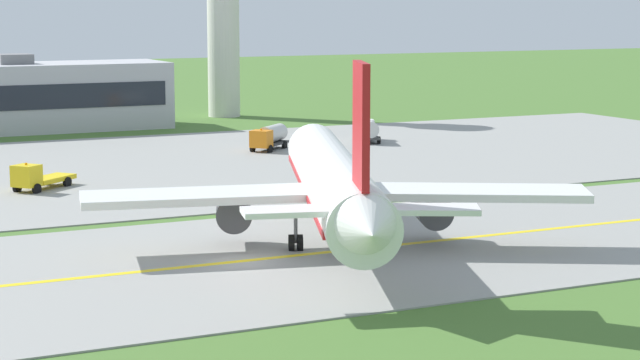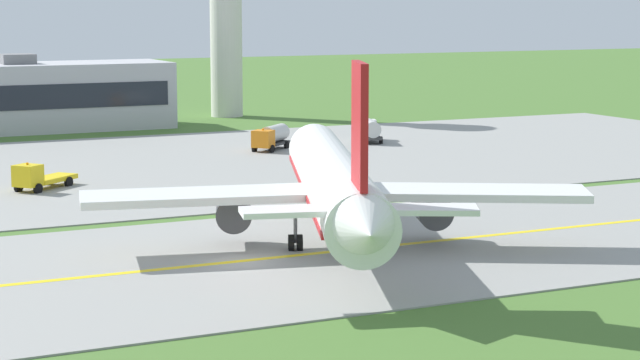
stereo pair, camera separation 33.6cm
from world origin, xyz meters
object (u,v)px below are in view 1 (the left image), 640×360
object	(u,v)px
service_truck_catering	(367,129)
service_truck_fuel	(269,136)
service_truck_pushback	(36,177)
airplane_lead	(334,183)

from	to	relation	value
service_truck_catering	service_truck_fuel	bearing A→B (deg)	-172.31
service_truck_pushback	airplane_lead	bearing A→B (deg)	-67.77
airplane_lead	service_truck_pushback	size ratio (longest dim) A/B	6.13
airplane_lead	service_truck_catering	size ratio (longest dim) A/B	6.01
airplane_lead	service_truck_fuel	world-z (taller)	airplane_lead
airplane_lead	service_truck_pushback	world-z (taller)	airplane_lead
airplane_lead	service_truck_fuel	size ratio (longest dim) A/B	6.59
service_truck_fuel	service_truck_pushback	world-z (taller)	service_truck_fuel
airplane_lead	service_truck_pushback	bearing A→B (deg)	112.23
service_truck_fuel	service_truck_pushback	xyz separation A→B (m)	(-28.42, -16.31, -0.35)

